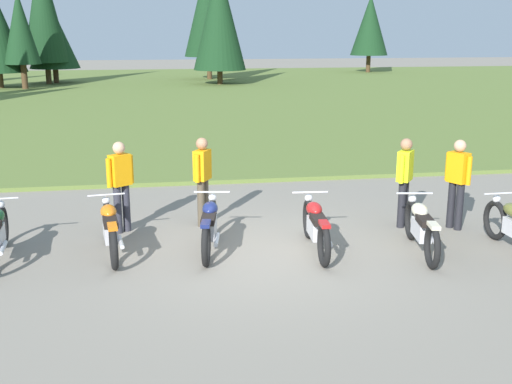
{
  "coord_description": "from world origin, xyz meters",
  "views": [
    {
      "loc": [
        -1.65,
        -9.68,
        3.59
      ],
      "look_at": [
        0.0,
        0.6,
        0.9
      ],
      "focal_mm": 44.22,
      "sensor_mm": 36.0,
      "label": 1
    }
  ],
  "objects": [
    {
      "name": "ground_plane",
      "position": [
        0.0,
        0.0,
        0.0
      ],
      "size": [
        140.0,
        140.0,
        0.0
      ],
      "primitive_type": "plane",
      "color": "gray"
    },
    {
      "name": "grass_moorland",
      "position": [
        0.0,
        26.9,
        0.05
      ],
      "size": [
        80.0,
        44.0,
        0.1
      ],
      "primitive_type": "cube",
      "color": "#5B7033",
      "rests_on": "ground"
    },
    {
      "name": "forest_treeline",
      "position": [
        -4.16,
        32.23,
        4.33
      ],
      "size": [
        33.99,
        24.54,
        8.54
      ],
      "color": "#47331E",
      "rests_on": "ground"
    },
    {
      "name": "motorcycle_orange",
      "position": [
        -2.45,
        0.38,
        0.44
      ],
      "size": [
        0.64,
        2.1,
        0.88
      ],
      "color": "black",
      "rests_on": "ground"
    },
    {
      "name": "motorcycle_navy",
      "position": [
        -0.83,
        0.29,
        0.44
      ],
      "size": [
        0.63,
        2.09,
        0.88
      ],
      "color": "black",
      "rests_on": "ground"
    },
    {
      "name": "motorcycle_red",
      "position": [
        0.91,
        -0.0,
        0.44
      ],
      "size": [
        0.62,
        2.1,
        0.88
      ],
      "color": "black",
      "rests_on": "ground"
    },
    {
      "name": "motorcycle_cream",
      "position": [
        2.61,
        -0.35,
        0.44
      ],
      "size": [
        0.63,
        2.09,
        0.88
      ],
      "color": "black",
      "rests_on": "ground"
    },
    {
      "name": "rider_with_back_turned",
      "position": [
        2.86,
        1.08,
        0.95
      ],
      "size": [
        0.39,
        0.46,
        1.67
      ],
      "color": "black",
      "rests_on": "ground"
    },
    {
      "name": "rider_near_row_end",
      "position": [
        -2.31,
        1.55,
        0.95
      ],
      "size": [
        0.46,
        0.39,
        1.67
      ],
      "color": "#2D2D38",
      "rests_on": "ground"
    },
    {
      "name": "rider_in_hivis_vest",
      "position": [
        3.76,
        0.78,
        0.95
      ],
      "size": [
        0.36,
        0.5,
        1.67
      ],
      "color": "black",
      "rests_on": "ground"
    },
    {
      "name": "rider_checking_bike",
      "position": [
        -0.82,
        1.75,
        0.95
      ],
      "size": [
        0.37,
        0.49,
        1.67
      ],
      "color": "#4C4233",
      "rests_on": "ground"
    }
  ]
}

